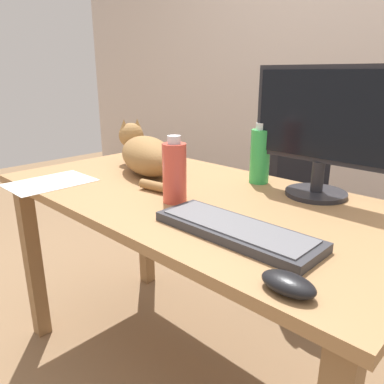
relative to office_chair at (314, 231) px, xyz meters
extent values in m
plane|color=#846647|center=(-0.08, -0.80, -0.38)|extent=(8.00, 8.00, 0.00)
cube|color=beige|center=(-0.08, 0.77, 0.92)|extent=(6.00, 0.04, 2.60)
cube|color=#9E7247|center=(-0.08, -0.80, 0.36)|extent=(1.44, 0.74, 0.03)
cube|color=olive|center=(-0.74, -1.12, -0.02)|extent=(0.06, 0.06, 0.72)
cube|color=olive|center=(-0.74, -0.49, -0.02)|extent=(0.06, 0.06, 0.72)
cylinder|color=black|center=(0.05, -0.02, -0.36)|extent=(0.48, 0.48, 0.04)
cylinder|color=black|center=(0.05, -0.02, -0.16)|extent=(0.06, 0.06, 0.43)
cylinder|color=black|center=(0.05, -0.02, 0.08)|extent=(0.44, 0.44, 0.06)
cube|color=black|center=(-0.13, 0.05, 0.31)|extent=(0.18, 0.35, 0.40)
cylinder|color=#232328|center=(0.24, -0.54, 0.38)|extent=(0.20, 0.20, 0.01)
cylinder|color=#232328|center=(0.24, -0.54, 0.44)|extent=(0.04, 0.04, 0.10)
cube|color=#232328|center=(0.24, -0.54, 0.64)|extent=(0.48, 0.03, 0.30)
cube|color=black|center=(0.24, -0.55, 0.64)|extent=(0.45, 0.01, 0.27)
cube|color=#333338|center=(0.24, -0.98, 0.39)|extent=(0.44, 0.15, 0.02)
cube|color=slate|center=(0.24, -0.98, 0.40)|extent=(0.40, 0.12, 0.00)
ellipsoid|color=olive|center=(-0.38, -0.75, 0.45)|extent=(0.40, 0.30, 0.15)
sphere|color=olive|center=(-0.58, -0.68, 0.50)|extent=(0.11, 0.11, 0.11)
cone|color=olive|center=(-0.59, -0.70, 0.55)|extent=(0.04, 0.04, 0.04)
cone|color=olive|center=(-0.57, -0.65, 0.55)|extent=(0.04, 0.04, 0.04)
cylinder|color=olive|center=(-0.15, -0.88, 0.39)|extent=(0.18, 0.06, 0.03)
ellipsoid|color=black|center=(0.47, -1.12, 0.39)|extent=(0.11, 0.06, 0.04)
cube|color=white|center=(-0.54, -1.09, 0.37)|extent=(0.21, 0.30, 0.00)
cylinder|color=green|center=(0.01, -0.54, 0.47)|extent=(0.07, 0.07, 0.20)
cylinder|color=silver|center=(0.01, -0.54, 0.58)|extent=(0.04, 0.04, 0.02)
cylinder|color=#D84C3D|center=(-0.06, -0.91, 0.47)|extent=(0.08, 0.08, 0.19)
cylinder|color=silver|center=(-0.06, -0.91, 0.57)|extent=(0.04, 0.04, 0.02)
camera|label=1|loc=(0.76, -1.68, 0.77)|focal=34.94mm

